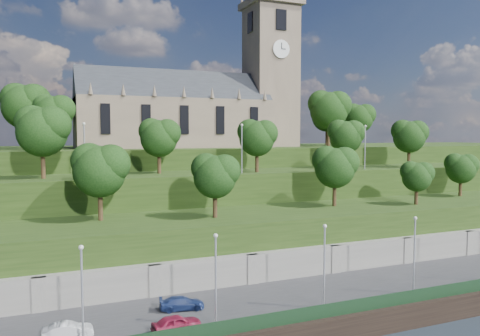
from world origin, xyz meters
name	(u,v)px	position (x,y,z in m)	size (l,w,h in m)	color
promenade	(322,303)	(0.00, 6.00, 1.00)	(160.00, 12.00, 2.00)	#2D2D30
quay_wall	(360,326)	(0.00, -0.05, 1.10)	(160.00, 0.50, 2.20)	black
fence	(356,306)	(0.00, 0.60, 2.60)	(160.00, 0.10, 1.20)	#16321B
retaining_wall	(292,271)	(0.00, 11.97, 2.50)	(160.00, 2.10, 5.00)	slate
embankment_lower	(267,245)	(0.00, 18.00, 4.00)	(160.00, 12.00, 8.00)	#203511
embankment_upper	(234,214)	(0.00, 29.00, 6.00)	(160.00, 10.00, 12.00)	#203511
hilltop	(191,188)	(0.00, 50.00, 7.50)	(160.00, 32.00, 15.00)	#203511
church	(202,103)	(0.79, 45.98, 22.52)	(38.60, 12.35, 27.60)	brown
trees_lower	(262,170)	(-0.54, 18.53, 12.93)	(67.68, 8.70, 8.31)	#332314
trees_upper	(241,134)	(0.80, 28.18, 17.29)	(59.78, 8.00, 8.63)	#332314
trees_hilltop	(200,110)	(0.07, 44.65, 21.39)	(73.76, 15.71, 10.32)	#332314
lamp_posts_promenade	(324,260)	(-2.00, 2.50, 6.34)	(60.36, 0.36, 7.47)	#B2B2B7
lamp_posts_upper	(242,144)	(0.00, 26.00, 15.89)	(40.36, 0.36, 6.61)	#B2B2B7
car_left	(177,323)	(-15.15, 2.68, 2.66)	(1.56, 3.87, 1.32)	maroon
car_middle	(68,331)	(-22.96, 4.64, 2.60)	(1.27, 3.63, 1.20)	#B9BABE
car_right	(182,303)	(-13.55, 7.00, 2.56)	(1.58, 3.89, 1.13)	navy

